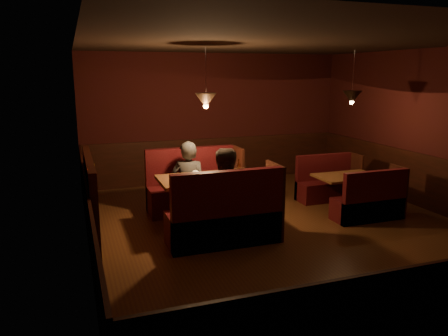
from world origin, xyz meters
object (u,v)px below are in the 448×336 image
object	(u,v)px
main_bench_near	(226,221)
second_bench_near	(371,204)
second_table	(347,184)
diner_a	(188,169)
diner_b	(229,183)
main_table	(208,188)
second_bench_far	(327,185)
main_bench_far	(194,191)

from	to	relation	value
main_bench_near	second_bench_near	size ratio (longest dim) A/B	1.35
second_table	second_bench_near	world-z (taller)	second_bench_near
diner_a	diner_b	world-z (taller)	diner_b
main_table	second_table	world-z (taller)	main_table
second_table	second_bench_far	xyz separation A→B (m)	(0.03, 0.67, -0.19)
second_bench_near	diner_a	distance (m)	3.17
second_bench_far	diner_a	world-z (taller)	diner_a
main_bench_near	diner_b	size ratio (longest dim) A/B	0.97
diner_b	second_bench_near	bearing A→B (deg)	-3.34
main_bench_far	second_table	xyz separation A→B (m)	(2.66, -0.85, 0.11)
second_bench_far	diner_a	distance (m)	2.93
diner_a	second_table	bearing A→B (deg)	-167.48
second_bench_near	diner_b	world-z (taller)	diner_b
second_bench_far	second_table	bearing A→B (deg)	-92.20
main_table	second_table	size ratio (longest dim) A/B	1.35
main_table	second_table	distance (m)	2.68
main_bench_near	second_table	world-z (taller)	main_bench_near
second_bench_near	second_bench_far	bearing A→B (deg)	90.00
main_bench_near	second_bench_near	distance (m)	2.69
main_table	main_bench_near	distance (m)	0.91
second_bench_near	main_bench_far	bearing A→B (deg)	150.48
main_bench_near	diner_b	distance (m)	0.57
diner_a	main_bench_far	bearing A→B (deg)	-98.03
main_bench_far	main_table	bearing A→B (deg)	-91.11
main_table	second_bench_near	distance (m)	2.80
second_bench_far	second_bench_near	bearing A→B (deg)	-90.00
second_bench_far	second_bench_near	xyz separation A→B (m)	(0.00, -1.35, 0.00)
main_bench_near	main_table	bearing A→B (deg)	91.11
main_table	second_bench_near	size ratio (longest dim) A/B	1.22
second_bench_far	diner_b	world-z (taller)	diner_b
main_bench_near	second_bench_far	distance (m)	3.10
second_bench_near	diner_a	size ratio (longest dim) A/B	0.74
second_bench_far	diner_b	bearing A→B (deg)	-152.73
main_bench_far	second_bench_far	bearing A→B (deg)	-3.71
second_bench_far	diner_a	xyz separation A→B (m)	(-2.87, -0.13, 0.56)
main_bench_far	diner_a	distance (m)	0.60
main_bench_far	diner_b	bearing A→B (deg)	-85.29
main_bench_far	second_bench_near	bearing A→B (deg)	-29.52
second_table	diner_b	xyz separation A→B (m)	(-2.54, -0.65, 0.39)
second_bench_far	main_bench_far	bearing A→B (deg)	176.29
main_table	second_bench_near	xyz separation A→B (m)	(2.70, -0.65, -0.35)
main_bench_far	second_table	world-z (taller)	main_bench_far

